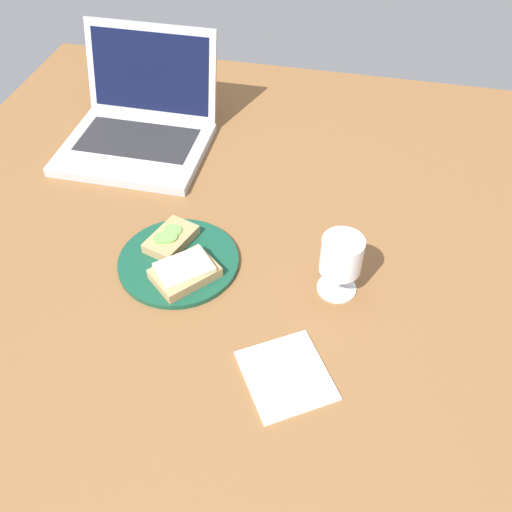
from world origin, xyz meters
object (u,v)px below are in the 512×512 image
plate (179,261)px  wine_glass (341,258)px  laptop (139,128)px  napkin (286,375)px  sandwich_with_cheese (185,272)px  sandwich_with_cucumber (171,239)px

plate → wine_glass: bearing=0.2°
wine_glass → laptop: (-48.59, 34.35, -3.65)cm
laptop → napkin: 68.89cm
plate → napkin: bearing=-39.4°
sandwich_with_cheese → wine_glass: wine_glass is taller
sandwich_with_cheese → napkin: size_ratio=0.99×
wine_glass → napkin: wine_glass is taller
laptop → sandwich_with_cheese: bearing=-59.5°
sandwich_with_cucumber → wine_glass: bearing=-6.8°
plate → napkin: size_ratio=1.63×
plate → sandwich_with_cucumber: 4.83cm
napkin → sandwich_with_cucumber: bearing=138.4°
sandwich_with_cucumber → napkin: size_ratio=0.83×
wine_glass → laptop: size_ratio=0.37×
wine_glass → napkin: size_ratio=0.87×
laptop → sandwich_with_cucumber: bearing=-60.3°
plate → sandwich_with_cheese: 4.92cm
sandwich_with_cheese → sandwich_with_cucumber: bearing=123.7°
sandwich_with_cheese → napkin: sandwich_with_cheese is taller
sandwich_with_cheese → napkin: 25.82cm
plate → napkin: 30.06cm
sandwich_with_cheese → sandwich_with_cucumber: sandwich_with_cheese is taller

